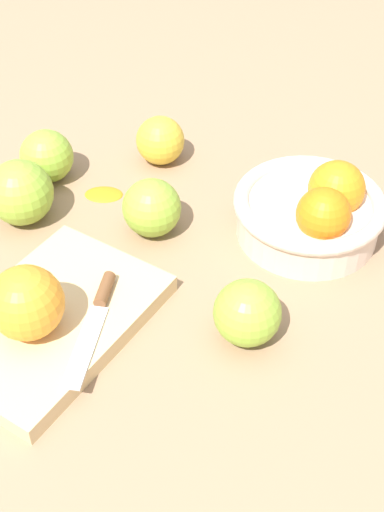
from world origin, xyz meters
TOP-DOWN VIEW (x-y plane):
  - ground_plane at (0.00, 0.00)m, footprint 2.40×2.40m
  - bowl at (-0.19, 0.14)m, footprint 0.19×0.19m
  - cutting_board at (0.13, 0.03)m, footprint 0.27×0.21m
  - orange_on_board at (0.15, 0.03)m, footprint 0.08×0.08m
  - knife at (0.09, 0.07)m, footprint 0.14×0.10m
  - apple_mid_left at (-0.06, -0.01)m, footprint 0.07×0.07m
  - apple_front_left at (-0.18, -0.11)m, footprint 0.07×0.07m
  - apple_front_left_2 at (-0.04, -0.19)m, footprint 0.07×0.07m
  - apple_front_right at (0.03, -0.15)m, footprint 0.08×0.08m
  - apple_back_center at (-0.01, 0.19)m, footprint 0.07×0.07m
  - citrus_peel at (-0.07, -0.11)m, footprint 0.06×0.06m

SIDE VIEW (x-z plane):
  - ground_plane at x=0.00m, z-range 0.00..0.00m
  - citrus_peel at x=-0.07m, z-range 0.00..0.01m
  - cutting_board at x=0.13m, z-range 0.00..0.02m
  - knife at x=0.09m, z-range 0.02..0.03m
  - apple_front_left at x=-0.18m, z-range 0.00..0.07m
  - apple_front_left_2 at x=-0.04m, z-range 0.00..0.07m
  - apple_back_center at x=-0.01m, z-range 0.00..0.07m
  - apple_mid_left at x=-0.06m, z-range 0.00..0.07m
  - bowl at x=-0.19m, z-range -0.01..0.09m
  - apple_front_right at x=0.03m, z-range 0.00..0.08m
  - orange_on_board at x=0.15m, z-range 0.02..0.10m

